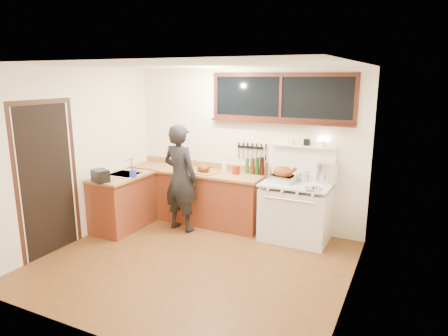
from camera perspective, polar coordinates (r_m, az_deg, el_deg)
The scene contains 20 objects.
ground_plane at distance 5.57m, azimuth -4.42°, elevation -13.47°, with size 4.00×3.50×0.02m, color #5A3417.
room_shell at distance 5.05m, azimuth -4.75°, elevation 3.63°, with size 4.10×3.60×2.65m.
counter_back at distance 6.94m, azimuth -4.15°, elevation -3.90°, with size 2.44×0.64×1.00m.
counter_left at distance 6.80m, azimuth -14.28°, elevation -4.66°, with size 0.64×1.09×0.90m.
sink_unit at distance 6.74m, azimuth -13.92°, elevation -1.31°, with size 0.50×0.45×0.37m.
vintage_stove at distance 6.23m, azimuth 10.22°, elevation -5.95°, with size 1.02×0.74×1.57m.
back_window at distance 6.32m, azimuth 8.06°, elevation 9.21°, with size 2.32×0.13×0.77m.
left_doorway at distance 6.04m, azimuth -23.92°, elevation -1.37°, with size 0.02×1.04×2.17m.
knife_strip at distance 6.59m, azimuth 3.91°, elevation 2.84°, with size 0.52×0.03×0.28m.
man at distance 6.44m, azimuth -6.26°, elevation -1.44°, with size 0.69×0.50×1.74m.
soap_bottle at distance 6.47m, azimuth -12.88°, elevation -0.58°, with size 0.08×0.08×0.17m.
toaster at distance 6.32m, azimuth -17.25°, elevation -1.07°, with size 0.32×0.27×0.19m.
cutting_board at distance 6.61m, azimuth -2.94°, elevation -0.25°, with size 0.44×0.34×0.14m.
roast_turkey at distance 6.12m, azimuth 8.44°, elevation -1.02°, with size 0.45×0.36×0.24m.
stockpot at distance 6.19m, azimuth 14.56°, elevation -0.61°, with size 0.37×0.37×0.31m.
saucepan at distance 6.21m, azimuth 11.27°, elevation -1.31°, with size 0.19×0.29×0.12m.
pot_lid at distance 5.80m, azimuth 12.65°, elevation -2.90°, with size 0.30×0.30×0.04m.
coffee_tin at distance 6.52m, azimuth 1.73°, elevation -0.29°, with size 0.11×0.09×0.14m.
pitcher at distance 6.67m, azimuth 0.07°, elevation 0.11°, with size 0.11×0.11×0.16m.
bottle_cluster at distance 6.50m, azimuth 4.74°, elevation 0.21°, with size 0.39×0.07×0.30m.
Camera 1 is at (2.55, -4.28, 2.47)m, focal length 32.00 mm.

